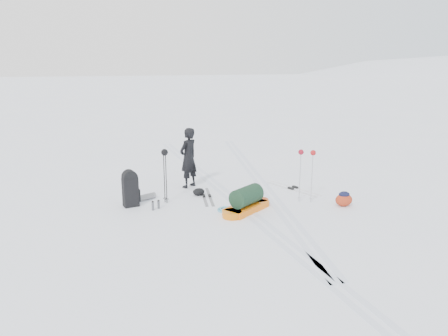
{
  "coord_description": "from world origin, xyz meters",
  "views": [
    {
      "loc": [
        -3.39,
        -11.07,
        3.84
      ],
      "look_at": [
        -0.29,
        0.11,
        0.95
      ],
      "focal_mm": 35.0,
      "sensor_mm": 36.0,
      "label": 1
    }
  ],
  "objects_px": {
    "skier": "(188,158)",
    "pulk_sled": "(246,202)",
    "expedition_rucksack": "(132,189)",
    "ski_poles_black": "(165,159)"
  },
  "relations": [
    {
      "from": "expedition_rucksack",
      "to": "ski_poles_black",
      "type": "distance_m",
      "value": 1.18
    },
    {
      "from": "ski_poles_black",
      "to": "pulk_sled",
      "type": "bearing_deg",
      "value": -23.73
    },
    {
      "from": "skier",
      "to": "pulk_sled",
      "type": "xyz_separation_m",
      "value": [
        1.02,
        -2.58,
        -0.67
      ]
    },
    {
      "from": "skier",
      "to": "expedition_rucksack",
      "type": "height_order",
      "value": "skier"
    },
    {
      "from": "pulk_sled",
      "to": "expedition_rucksack",
      "type": "bearing_deg",
      "value": 119.64
    },
    {
      "from": "skier",
      "to": "ski_poles_black",
      "type": "xyz_separation_m",
      "value": [
        -0.9,
        -1.33,
        0.31
      ]
    },
    {
      "from": "pulk_sled",
      "to": "ski_poles_black",
      "type": "relative_size",
      "value": 1.11
    },
    {
      "from": "expedition_rucksack",
      "to": "ski_poles_black",
      "type": "xyz_separation_m",
      "value": [
        0.9,
        0.0,
        0.77
      ]
    },
    {
      "from": "skier",
      "to": "expedition_rucksack",
      "type": "bearing_deg",
      "value": -1.56
    },
    {
      "from": "skier",
      "to": "pulk_sled",
      "type": "bearing_deg",
      "value": 73.4
    }
  ]
}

